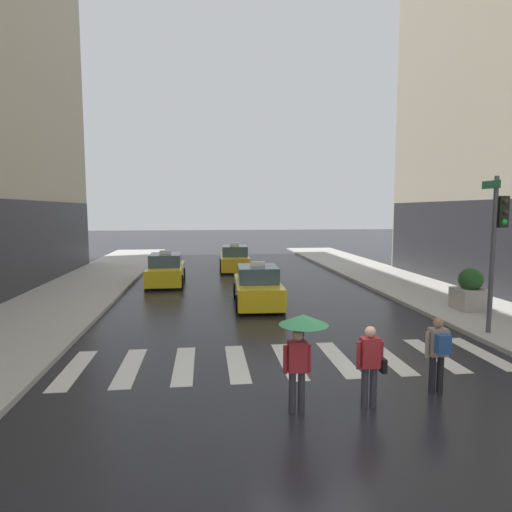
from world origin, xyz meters
TOP-DOWN VIEW (x-y plane):
  - ground_plane at (0.00, 0.00)m, footprint 160.00×160.00m
  - crosswalk_markings at (-0.00, 3.00)m, footprint 11.30×2.80m
  - traffic_light_pole at (6.68, 4.40)m, footprint 0.44×0.84m
  - taxi_lead at (0.02, 9.96)m, footprint 2.05×4.60m
  - taxi_second at (-4.24, 15.58)m, footprint 1.96×4.56m
  - taxi_third at (-0.23, 20.42)m, footprint 2.02×4.58m
  - pedestrian_with_umbrella at (-0.32, 0.12)m, footprint 0.96×0.96m
  - pedestrian_with_backpack at (2.78, 0.64)m, footprint 0.55×0.43m
  - pedestrian_with_handbag at (1.10, 0.18)m, footprint 0.61×0.24m
  - planter_near_corner at (7.90, 7.41)m, footprint 1.10×1.10m

SIDE VIEW (x-z plane):
  - ground_plane at x=0.00m, z-range 0.00..0.00m
  - crosswalk_markings at x=0.00m, z-range 0.00..0.01m
  - taxi_lead at x=0.02m, z-range -0.18..1.63m
  - taxi_second at x=-4.24m, z-range -0.18..1.63m
  - taxi_third at x=-0.23m, z-range -0.18..1.63m
  - planter_near_corner at x=7.90m, z-range 0.07..1.67m
  - pedestrian_with_handbag at x=1.10m, z-range 0.11..1.76m
  - pedestrian_with_backpack at x=2.78m, z-range 0.15..1.80m
  - pedestrian_with_umbrella at x=-0.32m, z-range 0.55..2.49m
  - traffic_light_pole at x=6.68m, z-range 0.86..5.66m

